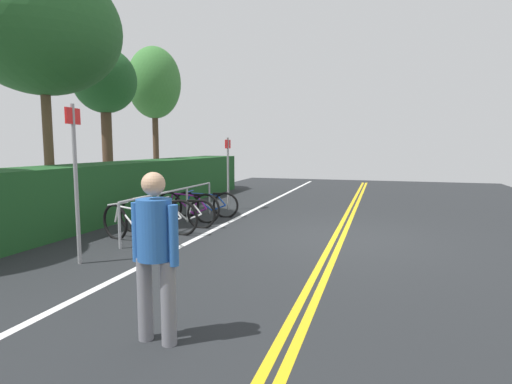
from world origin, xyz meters
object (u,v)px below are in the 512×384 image
object	(u,v)px
bicycle_2	(181,213)
sign_post_far	(228,166)
bicycle_4	(206,204)
pedestrian	(155,247)
sign_post_near	(75,170)
tree_extra	(154,84)
bicycle_0	(134,224)
bicycle_3	(188,207)
bike_rack	(173,200)
tree_mid	(42,30)
bicycle_1	(158,216)
tree_far_right	(105,83)

from	to	relation	value
bicycle_2	sign_post_far	bearing A→B (deg)	-2.59
bicycle_2	bicycle_4	size ratio (longest dim) A/B	0.97
pedestrian	sign_post_near	distance (m)	3.17
pedestrian	tree_extra	bearing A→B (deg)	30.44
bicycle_2	sign_post_far	size ratio (longest dim) A/B	0.81
sign_post_near	sign_post_far	distance (m)	5.70
pedestrian	sign_post_near	world-z (taller)	sign_post_near
pedestrian	bicycle_0	bearing A→B (deg)	36.24
bicycle_2	bicycle_3	xyz separation A→B (m)	(0.70, 0.18, 0.03)
pedestrian	sign_post_near	size ratio (longest dim) A/B	0.65
pedestrian	sign_post_near	bearing A→B (deg)	52.34
bicycle_3	bicycle_4	bearing A→B (deg)	-13.57
sign_post_near	sign_post_far	size ratio (longest dim) A/B	1.20
sign_post_far	pedestrian	bearing A→B (deg)	-163.94
bike_rack	bicycle_3	bearing A→B (deg)	2.80
bike_rack	sign_post_far	distance (m)	2.79
bicycle_0	sign_post_near	distance (m)	1.83
tree_mid	sign_post_far	bearing A→B (deg)	-46.60
tree_mid	bicycle_1	bearing A→B (deg)	-96.09
bicycle_0	bicycle_2	distance (m)	1.59
tree_mid	tree_far_right	bearing A→B (deg)	18.18
bike_rack	bicycle_3	xyz separation A→B (m)	(0.77, 0.04, -0.26)
bike_rack	sign_post_near	distance (m)	3.10
pedestrian	tree_far_right	world-z (taller)	tree_far_right
tree_far_right	bicycle_4	bearing A→B (deg)	-114.48
bicycle_4	bicycle_1	bearing A→B (deg)	176.49
bike_rack	sign_post_near	size ratio (longest dim) A/B	1.65
bicycle_0	sign_post_far	world-z (taller)	sign_post_far
bicycle_2	tree_far_right	xyz separation A→B (m)	(3.39, 4.39, 3.48)
bicycle_4	bike_rack	bearing A→B (deg)	174.89
sign_post_far	tree_mid	xyz separation A→B (m)	(-3.07, 3.25, 3.16)
bicycle_0	bicycle_1	distance (m)	0.83
bicycle_0	bicycle_4	size ratio (longest dim) A/B	1.03
bicycle_2	sign_post_near	bearing A→B (deg)	176.90
bicycle_2	bicycle_4	bearing A→B (deg)	0.46
bicycle_2	pedestrian	xyz separation A→B (m)	(-4.96, -2.31, 0.58)
bicycle_1	sign_post_far	world-z (taller)	sign_post_far
bike_rack	bicycle_3	size ratio (longest dim) A/B	2.28
bike_rack	tree_far_right	size ratio (longest dim) A/B	0.82
bike_rack	bicycle_0	world-z (taller)	bike_rack
tree_mid	sign_post_near	bearing A→B (deg)	-131.42
pedestrian	tree_mid	xyz separation A→B (m)	(4.52, 5.44, 3.49)
bicycle_2	pedestrian	world-z (taller)	pedestrian
bicycle_0	tree_mid	size ratio (longest dim) A/B	0.30
tree_far_right	pedestrian	bearing A→B (deg)	-141.28
pedestrian	tree_far_right	bearing A→B (deg)	38.72
bicycle_4	tree_far_right	world-z (taller)	tree_far_right
bicycle_1	bicycle_2	bearing A→B (deg)	-10.80
bike_rack	pedestrian	distance (m)	5.47
bicycle_3	sign_post_near	world-z (taller)	sign_post_near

